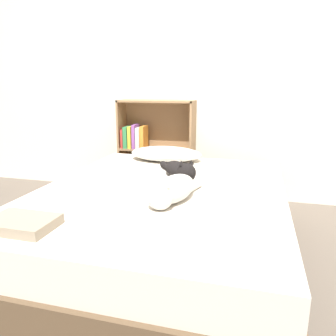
{
  "coord_description": "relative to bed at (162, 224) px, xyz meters",
  "views": [
    {
      "loc": [
        0.57,
        -1.96,
        1.16
      ],
      "look_at": [
        0.0,
        0.15,
        0.6
      ],
      "focal_mm": 35.0,
      "sensor_mm": 36.0,
      "label": 1
    }
  ],
  "objects": [
    {
      "name": "cat_dark",
      "position": [
        0.06,
        0.26,
        0.31
      ],
      "size": [
        0.37,
        0.45,
        0.16
      ],
      "rotation": [
        0.0,
        0.0,
        5.35
      ],
      "color": "black",
      "rests_on": "bed"
    },
    {
      "name": "blanket_fold",
      "position": [
        -0.47,
        -0.76,
        0.28
      ],
      "size": [
        0.31,
        0.22,
        0.05
      ],
      "color": "gray",
      "rests_on": "bed"
    },
    {
      "name": "bed",
      "position": [
        0.0,
        0.0,
        0.0
      ],
      "size": [
        1.6,
        2.0,
        0.5
      ],
      "color": "brown",
      "rests_on": "ground_plane"
    },
    {
      "name": "bookshelf",
      "position": [
        -0.46,
        1.29,
        0.28
      ],
      "size": [
        0.78,
        0.26,
        1.01
      ],
      "color": "#8E6B47",
      "rests_on": "ground_plane"
    },
    {
      "name": "pillow",
      "position": [
        -0.19,
        0.79,
        0.31
      ],
      "size": [
        0.64,
        0.36,
        0.12
      ],
      "color": "beige",
      "rests_on": "bed"
    },
    {
      "name": "wall_back",
      "position": [
        0.0,
        1.43,
        1.0
      ],
      "size": [
        8.0,
        0.06,
        2.5
      ],
      "color": "silver",
      "rests_on": "ground_plane"
    },
    {
      "name": "ground_plane",
      "position": [
        0.0,
        0.0,
        -0.25
      ],
      "size": [
        8.0,
        8.0,
        0.0
      ],
      "primitive_type": "plane",
      "color": "brown"
    },
    {
      "name": "cat_light",
      "position": [
        0.13,
        -0.24,
        0.33
      ],
      "size": [
        0.27,
        0.54,
        0.17
      ],
      "rotation": [
        0.0,
        0.0,
        4.43
      ],
      "color": "beige",
      "rests_on": "bed"
    }
  ]
}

